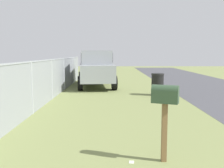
% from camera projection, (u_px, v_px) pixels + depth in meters
% --- Properties ---
extents(mailbox, '(0.35, 0.50, 1.38)m').
position_uv_depth(mailbox, '(165.00, 101.00, 4.55)').
color(mailbox, brown).
rests_on(mailbox, ground).
extents(pickup_truck, '(5.15, 2.48, 2.09)m').
position_uv_depth(pickup_truck, '(96.00, 68.00, 15.03)').
color(pickup_truck, '#93999E').
rests_on(pickup_truck, ground).
extents(trash_bin, '(0.59, 0.59, 1.02)m').
position_uv_depth(trash_bin, '(157.00, 84.00, 12.03)').
color(trash_bin, black).
rests_on(trash_bin, ground).
extents(fence_section, '(19.49, 0.07, 1.70)m').
position_uv_depth(fence_section, '(43.00, 81.00, 9.60)').
color(fence_section, '#9EA3A8').
rests_on(fence_section, ground).
extents(litter_wrapper_midfield_a, '(0.13, 0.10, 0.01)m').
position_uv_depth(litter_wrapper_midfield_a, '(132.00, 162.00, 4.63)').
color(litter_wrapper_midfield_a, silver).
rests_on(litter_wrapper_midfield_a, ground).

